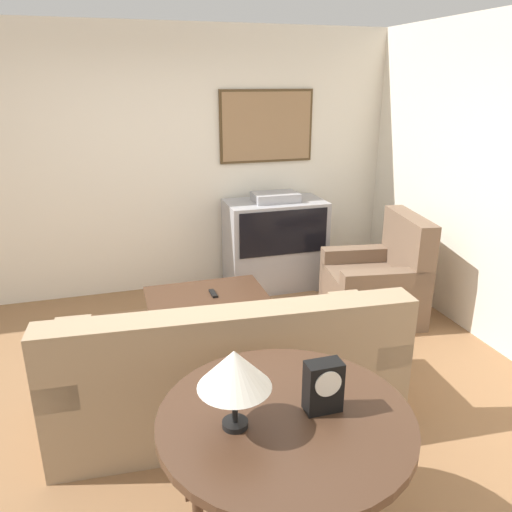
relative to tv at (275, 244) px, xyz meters
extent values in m
plane|color=#8E6642|center=(-1.24, -1.77, -0.50)|extent=(12.00, 12.00, 0.00)
cube|color=silver|center=(-1.24, 0.36, 0.85)|extent=(12.00, 0.06, 2.70)
cube|color=#4C381E|center=(0.00, 0.32, 1.21)|extent=(1.02, 0.03, 0.75)
cube|color=#93704C|center=(0.00, 0.30, 1.21)|extent=(0.97, 0.01, 0.70)
cube|color=#99704C|center=(-0.79, -0.94, -0.49)|extent=(2.32, 1.47, 0.01)
cube|color=#9E9EA3|center=(0.00, 0.00, -0.28)|extent=(1.04, 0.56, 0.43)
cube|color=#9E9EA3|center=(0.00, 0.00, 0.20)|extent=(1.04, 0.56, 0.53)
cube|color=black|center=(0.00, -0.28, 0.20)|extent=(0.94, 0.01, 0.47)
cube|color=#9E9EA3|center=(0.00, 0.00, 0.51)|extent=(0.47, 0.31, 0.09)
cube|color=#9E8466|center=(-1.03, -2.02, -0.26)|extent=(2.28, 1.03, 0.47)
cube|color=#9E8466|center=(-1.06, -2.34, 0.20)|extent=(2.23, 0.38, 0.45)
cube|color=#9E8466|center=(-0.05, -2.09, -0.18)|extent=(0.30, 0.89, 0.63)
cube|color=#9E8466|center=(-2.02, -1.95, -0.18)|extent=(0.30, 0.89, 0.63)
cube|color=#715F49|center=(-0.55, -2.25, 0.15)|extent=(0.37, 0.15, 0.34)
cube|color=#715F49|center=(-1.55, -2.18, 0.15)|extent=(0.37, 0.15, 0.34)
cube|color=brown|center=(0.66, -0.97, -0.27)|extent=(0.93, 0.93, 0.45)
cube|color=brown|center=(0.97, -1.02, 0.23)|extent=(0.30, 0.83, 0.54)
cube|color=brown|center=(0.71, -0.64, -0.20)|extent=(0.83, 0.28, 0.59)
cube|color=brown|center=(0.61, -1.29, -0.20)|extent=(0.83, 0.28, 0.59)
cube|color=#472D1E|center=(-0.94, -0.88, -0.11)|extent=(1.03, 0.60, 0.04)
cylinder|color=#472D1E|center=(-1.41, -1.13, -0.31)|extent=(0.04, 0.04, 0.37)
cylinder|color=#472D1E|center=(-0.47, -1.13, -0.31)|extent=(0.04, 0.04, 0.37)
cylinder|color=#472D1E|center=(-1.41, -0.63, -0.31)|extent=(0.04, 0.04, 0.37)
cylinder|color=#472D1E|center=(-0.47, -0.63, -0.31)|extent=(0.04, 0.04, 0.37)
cylinder|color=#472D1E|center=(-1.03, -3.16, 0.29)|extent=(1.12, 1.12, 0.04)
cube|color=#472D1E|center=(-1.03, -3.16, 0.23)|extent=(0.95, 0.45, 0.08)
cylinder|color=#472D1E|center=(-1.43, -3.11, -0.11)|extent=(0.05, 0.05, 0.76)
cylinder|color=#472D1E|center=(-0.64, -3.11, -0.11)|extent=(0.05, 0.05, 0.76)
cylinder|color=black|center=(-1.26, -3.17, 0.32)|extent=(0.11, 0.11, 0.02)
cylinder|color=black|center=(-1.26, -3.17, 0.49)|extent=(0.02, 0.02, 0.30)
cone|color=white|center=(-1.26, -3.17, 0.59)|extent=(0.31, 0.31, 0.16)
cube|color=black|center=(-0.87, -3.17, 0.43)|extent=(0.16, 0.09, 0.23)
cylinder|color=white|center=(-0.87, -3.22, 0.47)|extent=(0.12, 0.01, 0.12)
cube|color=black|center=(-0.88, -0.93, -0.08)|extent=(0.05, 0.16, 0.02)
camera|label=1|loc=(-1.68, -4.85, 1.68)|focal=35.00mm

